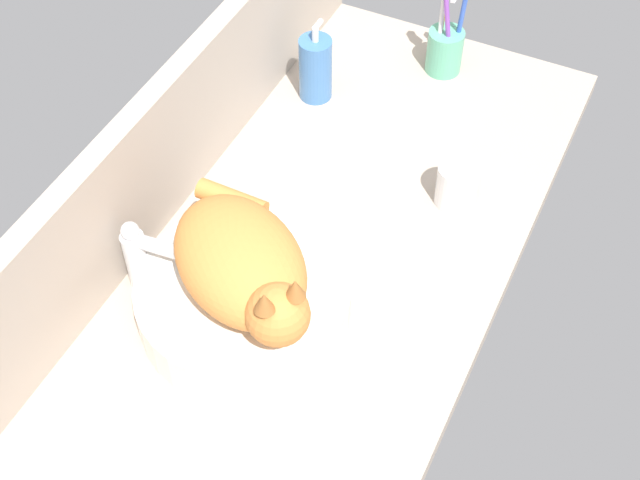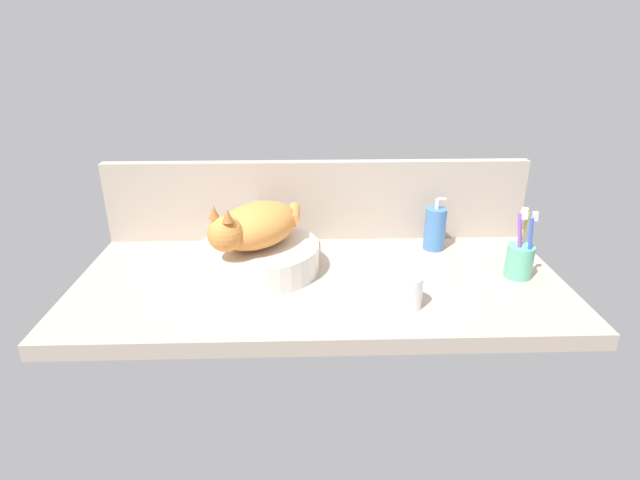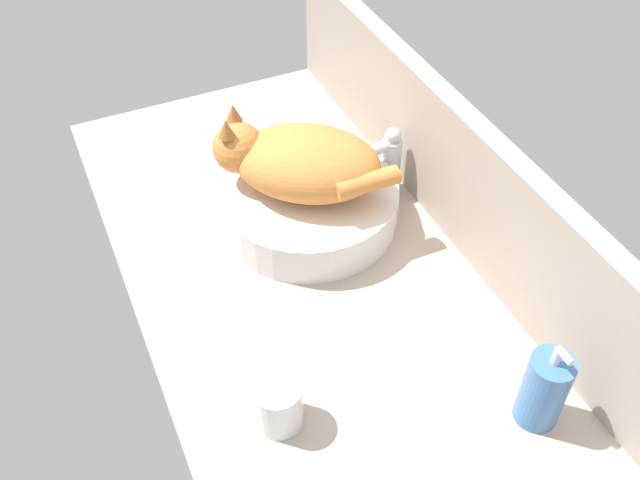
% 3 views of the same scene
% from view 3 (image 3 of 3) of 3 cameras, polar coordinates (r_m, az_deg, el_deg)
% --- Properties ---
extents(ground_plane, '(1.25, 0.58, 0.04)m').
position_cam_3_polar(ground_plane, '(1.19, 0.00, -4.48)').
color(ground_plane, '#B2A08E').
extents(backsplash_panel, '(1.25, 0.04, 0.24)m').
position_cam_3_polar(backsplash_panel, '(1.19, 11.98, 4.15)').
color(backsplash_panel, '#AD9E8E').
rests_on(backsplash_panel, ground_plane).
extents(sink_basin, '(0.32, 0.32, 0.07)m').
position_cam_3_polar(sink_basin, '(1.26, -0.96, 2.92)').
color(sink_basin, silver).
rests_on(sink_basin, ground_plane).
extents(cat, '(0.28, 0.30, 0.14)m').
position_cam_3_polar(cat, '(1.20, -1.66, 6.33)').
color(cat, orange).
rests_on(cat, sink_basin).
extents(faucet, '(0.04, 0.12, 0.14)m').
position_cam_3_polar(faucet, '(1.31, 5.32, 6.48)').
color(faucet, silver).
rests_on(faucet, ground_plane).
extents(soap_dispenser, '(0.06, 0.06, 0.16)m').
position_cam_3_polar(soap_dispenser, '(1.02, 17.48, -11.33)').
color(soap_dispenser, '#3F72B2').
rests_on(soap_dispenser, ground_plane).
extents(water_glass, '(0.07, 0.07, 0.08)m').
position_cam_3_polar(water_glass, '(1.00, -3.37, -13.07)').
color(water_glass, white).
rests_on(water_glass, ground_plane).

